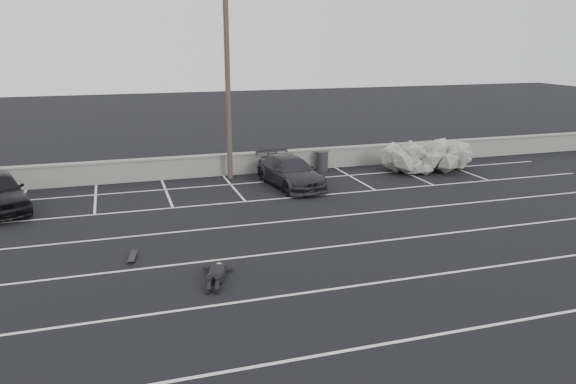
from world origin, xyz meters
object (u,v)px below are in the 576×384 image
object	(u,v)px
riprap_pile	(426,160)
skateboard	(132,257)
trash_bin	(322,161)
car_right	(290,172)
utility_pole	(228,79)
person	(217,269)

from	to	relation	value
riprap_pile	skateboard	distance (m)	16.95
trash_bin	car_right	bearing A→B (deg)	-135.50
car_right	skateboard	size ratio (longest dim) A/B	5.93
utility_pole	riprap_pile	xyz separation A→B (m)	(9.93, -1.42, -4.21)
utility_pole	riprap_pile	world-z (taller)	utility_pole
riprap_pile	skateboard	world-z (taller)	riprap_pile
car_right	utility_pole	bearing A→B (deg)	127.98
trash_bin	person	distance (m)	13.86
trash_bin	skateboard	bearing A→B (deg)	-136.13
car_right	utility_pole	xyz separation A→B (m)	(-2.34, 2.30, 4.10)
utility_pole	riprap_pile	bearing A→B (deg)	-8.11
utility_pole	trash_bin	world-z (taller)	utility_pole
riprap_pile	trash_bin	bearing A→B (deg)	162.83
skateboard	riprap_pile	bearing A→B (deg)	37.67
car_right	riprap_pile	distance (m)	7.64
skateboard	trash_bin	bearing A→B (deg)	53.65
person	car_right	bearing A→B (deg)	77.76
riprap_pile	skateboard	size ratio (longest dim) A/B	6.50
person	utility_pole	bearing A→B (deg)	93.39
trash_bin	person	size ratio (longest dim) A/B	0.41
skateboard	person	bearing A→B (deg)	-32.81
car_right	trash_bin	distance (m)	3.51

